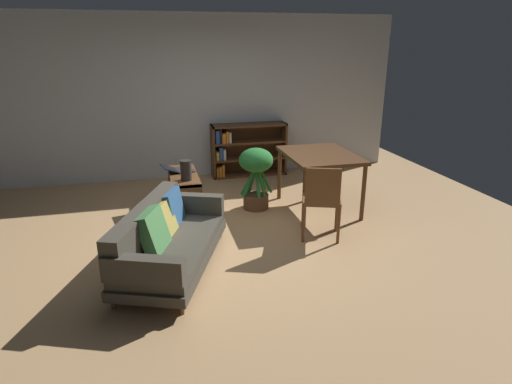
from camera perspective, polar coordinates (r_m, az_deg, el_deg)
The scene contains 10 objects.
ground_plane at distance 5.29m, azimuth -2.72°, elevation -5.87°, with size 8.16×8.16×0.00m, color tan.
back_wall_panel at distance 7.51m, azimuth -7.11°, elevation 12.28°, with size 6.80×0.10×2.70m, color silver.
fabric_couch at distance 4.57m, azimuth -11.86°, elevation -6.05°, with size 1.33×1.89×0.70m.
media_console at distance 6.10m, azimuth -9.46°, elevation -0.05°, with size 0.38×1.02×0.52m.
open_laptop at distance 6.16m, azimuth -10.16°, elevation 2.97°, with size 0.48×0.39×0.10m.
desk_speaker at distance 5.71m, azimuth -9.27°, elevation 2.87°, with size 0.14×0.14×0.27m.
potted_floor_plant at distance 5.98m, azimuth -0.02°, elevation 2.72°, with size 0.49×0.48×0.87m.
dining_table at distance 5.98m, azimuth 8.45°, elevation 4.27°, with size 0.92×1.18×0.81m.
dining_chair_near at distance 5.08m, azimuth 8.72°, elevation -0.76°, with size 0.55×0.51×0.91m.
bookshelf at distance 7.60m, azimuth -1.59°, elevation 5.69°, with size 1.31×0.34×0.91m.
Camera 1 is at (-0.92, -4.70, 2.25)m, focal length 30.19 mm.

